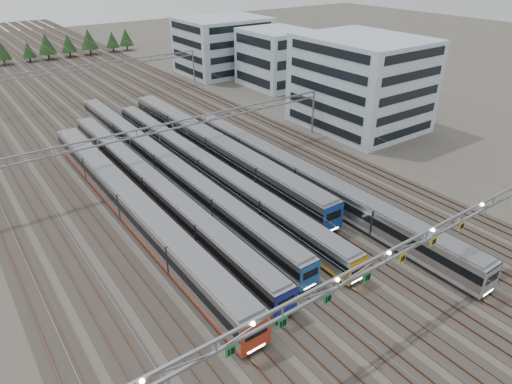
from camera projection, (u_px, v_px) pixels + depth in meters
ground at (375, 321)px, 42.04m from camera, size 400.00×400.00×0.00m
track_bed at (65, 80)px, 112.93m from camera, size 54.00×260.00×5.42m
train_a at (130, 205)px, 56.68m from camera, size 3.05×53.82×3.98m
train_b at (152, 186)px, 61.72m from camera, size 2.64×57.79×3.43m
train_c at (163, 163)px, 68.47m from camera, size 2.61×66.60×3.40m
train_d at (206, 168)px, 67.01m from camera, size 2.55×60.13×3.31m
train_e at (215, 147)px, 72.70m from camera, size 3.18×53.80×4.15m
train_f at (303, 178)px, 63.55m from camera, size 2.85×55.39×3.71m
gantry_near at (386, 260)px, 38.58m from camera, size 56.36×0.61×8.08m
gantry_mid at (173, 131)px, 67.66m from camera, size 56.36×0.36×8.00m
gantry_far at (80, 72)px, 99.88m from camera, size 56.36×0.36×8.00m
depot_bldg_south at (361, 83)px, 84.89m from camera, size 18.00×22.00×16.54m
depot_bldg_mid at (276, 58)px, 111.35m from camera, size 14.00×16.00×13.41m
depot_bldg_north at (223, 45)px, 123.37m from camera, size 22.00×18.00×14.33m
treeline at (4, 50)px, 132.71m from camera, size 81.20×5.60×7.02m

